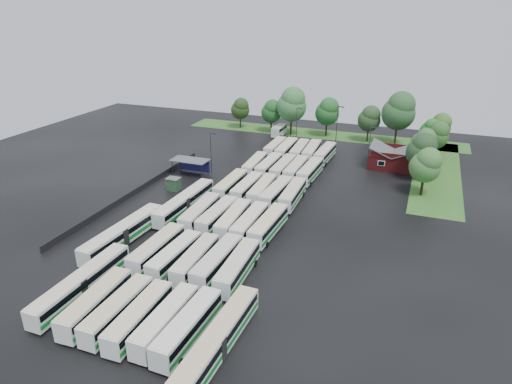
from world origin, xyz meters
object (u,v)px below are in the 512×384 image
(brick_building, at_px, (392,159))
(artic_bus_east, at_px, (218,340))
(minibus, at_px, (279,130))
(artic_bus_west_a, at_px, (82,283))

(brick_building, relative_size, artic_bus_east, 0.58)
(artic_bus_east, height_order, minibus, artic_bus_east)
(artic_bus_west_a, xyz_separation_m, minibus, (0.14, 82.01, -0.16))
(artic_bus_west_a, distance_m, minibus, 82.01)
(artic_bus_east, bearing_deg, brick_building, 81.82)
(brick_building, xyz_separation_m, artic_bus_west_a, (-32.92, -65.93, -0.10))
(brick_building, relative_size, minibus, 1.50)
(minibus, bearing_deg, brick_building, -23.65)
(artic_bus_east, xyz_separation_m, minibus, (-21.07, 85.57, -0.19))
(artic_bus_east, relative_size, minibus, 2.60)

